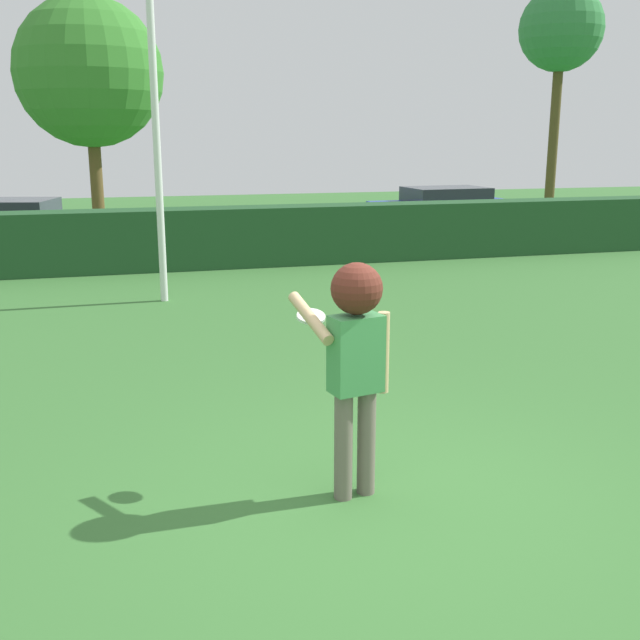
{
  "coord_description": "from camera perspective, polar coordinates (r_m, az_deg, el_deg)",
  "views": [
    {
      "loc": [
        -1.87,
        -4.91,
        2.7
      ],
      "look_at": [
        -0.21,
        1.15,
        1.15
      ],
      "focal_mm": 42.41,
      "sensor_mm": 36.0,
      "label": 1
    }
  ],
  "objects": [
    {
      "name": "person",
      "position": [
        5.55,
        2.69,
        -1.95
      ],
      "size": [
        0.67,
        0.72,
        1.81
      ],
      "color": "#6D6359",
      "rests_on": "ground"
    },
    {
      "name": "frisbee",
      "position": [
        5.85,
        -0.69,
        0.27
      ],
      "size": [
        0.23,
        0.22,
        0.09
      ],
      "color": "white"
    },
    {
      "name": "maple_tree",
      "position": [
        28.75,
        17.73,
        20.03
      ],
      "size": [
        2.85,
        2.85,
        7.63
      ],
      "color": "#4F4220",
      "rests_on": "ground"
    },
    {
      "name": "ground_plane",
      "position": [
        5.91,
        5.03,
        -13.39
      ],
      "size": [
        60.0,
        60.0,
        0.0
      ],
      "primitive_type": "plane",
      "color": "#396F32"
    },
    {
      "name": "parked_car_white",
      "position": [
        19.02,
        -22.67,
        6.7
      ],
      "size": [
        4.49,
        2.68,
        1.25
      ],
      "color": "white",
      "rests_on": "ground"
    },
    {
      "name": "lamppost",
      "position": [
        12.62,
        -12.48,
        17.86
      ],
      "size": [
        0.24,
        0.24,
        6.67
      ],
      "color": "silver",
      "rests_on": "ground"
    },
    {
      "name": "parked_car_blue",
      "position": [
        22.01,
        9.44,
        8.4
      ],
      "size": [
        4.28,
        1.98,
        1.25
      ],
      "color": "#263FA5",
      "rests_on": "ground"
    },
    {
      "name": "hedge_row",
      "position": [
        15.94,
        -8.52,
        6.16
      ],
      "size": [
        28.14,
        0.9,
        1.23
      ],
      "primitive_type": "cube",
      "color": "#204A26",
      "rests_on": "ground"
    },
    {
      "name": "birch_tree",
      "position": [
        23.21,
        -17.03,
        17.4
      ],
      "size": [
        4.14,
        4.14,
        6.46
      ],
      "color": "brown",
      "rests_on": "ground"
    }
  ]
}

